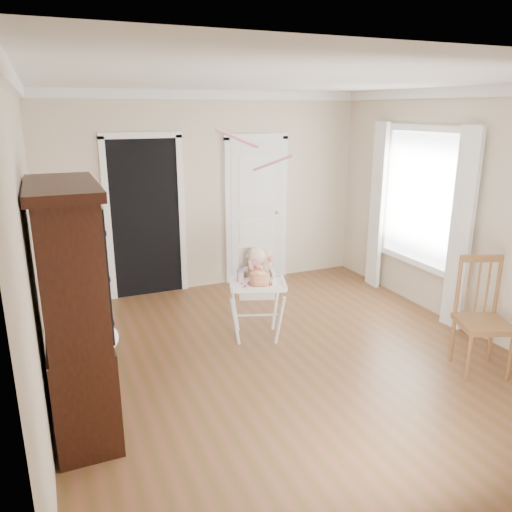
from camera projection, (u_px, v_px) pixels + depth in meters
name	position (u px, v px, depth m)	size (l,w,h in m)	color
floor	(289.00, 360.00, 5.08)	(5.00, 5.00, 0.00)	brown
ceiling	(294.00, 80.00, 4.32)	(5.00, 5.00, 0.00)	white
wall_back	(209.00, 192.00, 6.90)	(4.50, 4.50, 0.00)	beige
wall_left	(31.00, 259.00, 3.85)	(5.00, 5.00, 0.00)	beige
wall_right	(472.00, 213.00, 5.54)	(5.00, 5.00, 0.00)	beige
crown_molding	(294.00, 87.00, 4.33)	(4.50, 5.00, 0.12)	white
doorway	(146.00, 215.00, 6.62)	(1.06, 0.05, 2.22)	black
closet_door	(256.00, 212.00, 7.24)	(0.96, 0.09, 2.13)	white
window_right	(417.00, 207.00, 6.24)	(0.13, 1.84, 2.30)	white
high_chair	(256.00, 283.00, 5.43)	(0.78, 0.87, 1.03)	white
baby	(256.00, 269.00, 5.41)	(0.29, 0.29, 0.47)	beige
cake	(260.00, 278.00, 5.17)	(0.26, 0.26, 0.12)	silver
sippy_cup	(240.00, 275.00, 5.24)	(0.07, 0.07, 0.18)	pink
china_cabinet	(75.00, 311.00, 3.79)	(0.52, 1.16, 1.96)	black
dining_chair	(482.00, 319.00, 4.79)	(0.59, 0.59, 1.11)	brown
streamer	(237.00, 138.00, 4.26)	(0.03, 0.50, 0.02)	pink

